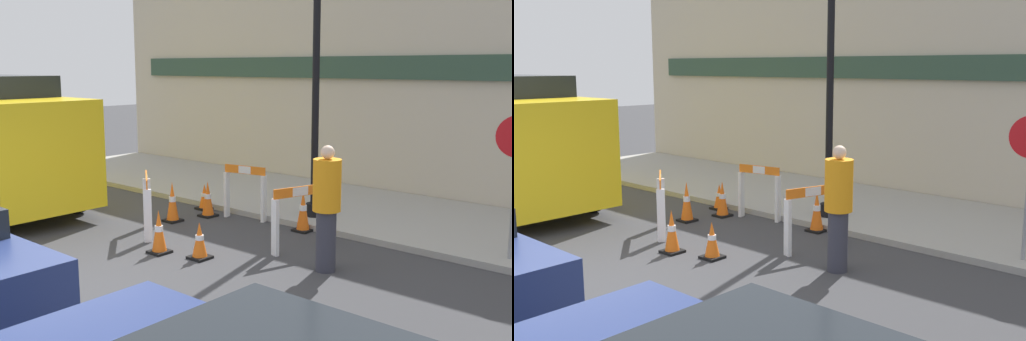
% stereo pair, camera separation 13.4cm
% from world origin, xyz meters
% --- Properties ---
extents(ground_plane, '(60.00, 60.00, 0.00)m').
position_xyz_m(ground_plane, '(0.00, 0.00, 0.00)').
color(ground_plane, '#38383A').
extents(sidewalk_slab, '(18.00, 3.54, 0.11)m').
position_xyz_m(sidewalk_slab, '(0.00, 6.27, 0.05)').
color(sidewalk_slab, '#9E9B93').
rests_on(sidewalk_slab, ground_plane).
extents(storefront_facade, '(18.00, 0.22, 5.50)m').
position_xyz_m(storefront_facade, '(0.00, 8.11, 2.75)').
color(storefront_facade, '#BCB29E').
rests_on(storefront_facade, ground_plane).
extents(barricade_0, '(0.40, 0.96, 1.02)m').
position_xyz_m(barricade_0, '(0.97, 3.47, 0.56)').
color(barricade_0, white).
rests_on(barricade_0, ground_plane).
extents(barricade_1, '(0.87, 0.30, 1.01)m').
position_xyz_m(barricade_1, '(-0.98, 4.35, 0.55)').
color(barricade_1, white).
rests_on(barricade_1, ground_plane).
extents(barricade_2, '(0.87, 0.71, 1.03)m').
position_xyz_m(barricade_2, '(-1.53, 2.50, 0.57)').
color(barricade_2, white).
rests_on(barricade_2, ground_plane).
extents(traffic_cone_0, '(0.30, 0.30, 0.74)m').
position_xyz_m(traffic_cone_0, '(-1.86, 3.34, 0.36)').
color(traffic_cone_0, black).
rests_on(traffic_cone_0, ground_plane).
extents(traffic_cone_1, '(0.30, 0.30, 0.51)m').
position_xyz_m(traffic_cone_1, '(-2.12, 4.40, 0.24)').
color(traffic_cone_1, black).
rests_on(traffic_cone_1, ground_plane).
extents(traffic_cone_2, '(0.30, 0.30, 0.73)m').
position_xyz_m(traffic_cone_2, '(0.34, 4.40, 0.35)').
color(traffic_cone_2, black).
rests_on(traffic_cone_2, ground_plane).
extents(traffic_cone_3, '(0.30, 0.30, 0.68)m').
position_xyz_m(traffic_cone_3, '(-1.65, 4.03, 0.33)').
color(traffic_cone_3, black).
rests_on(traffic_cone_3, ground_plane).
extents(traffic_cone_4, '(0.30, 0.30, 0.67)m').
position_xyz_m(traffic_cone_4, '(-0.58, 1.96, 0.33)').
color(traffic_cone_4, black).
rests_on(traffic_cone_4, ground_plane).
extents(traffic_cone_5, '(0.30, 0.30, 0.56)m').
position_xyz_m(traffic_cone_5, '(0.09, 2.18, 0.27)').
color(traffic_cone_5, black).
rests_on(traffic_cone_5, ground_plane).
extents(person_worker, '(0.49, 0.49, 1.78)m').
position_xyz_m(person_worker, '(1.80, 2.98, 0.95)').
color(person_worker, '#33333D').
rests_on(person_worker, ground_plane).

